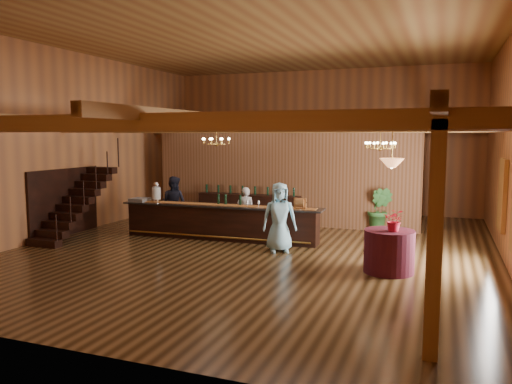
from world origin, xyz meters
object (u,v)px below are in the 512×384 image
(raffle_drum, at_px, (300,203))
(floor_plant, at_px, (380,209))
(backbar_shelf, at_px, (249,209))
(staff_second, at_px, (174,203))
(pendant_lamp, at_px, (392,163))
(tasting_bar, at_px, (220,222))
(guest, at_px, (279,217))
(chandelier_right, at_px, (380,145))
(round_table, at_px, (389,251))
(chandelier_left, at_px, (216,141))
(bartender, at_px, (246,211))
(beverage_dispenser, at_px, (156,192))

(raffle_drum, height_order, floor_plant, floor_plant)
(backbar_shelf, distance_m, staff_second, 2.65)
(raffle_drum, xyz_separation_m, staff_second, (-4.32, 0.70, -0.32))
(backbar_shelf, bearing_deg, pendant_lamp, -39.76)
(tasting_bar, xyz_separation_m, guest, (2.07, -0.89, 0.39))
(chandelier_right, height_order, floor_plant, chandelier_right)
(round_table, relative_size, chandelier_left, 1.36)
(guest, bearing_deg, bartender, 108.97)
(round_table, relative_size, staff_second, 0.64)
(chandelier_right, bearing_deg, backbar_shelf, 158.08)
(backbar_shelf, relative_size, floor_plant, 2.56)
(beverage_dispenser, bearing_deg, raffle_drum, 1.16)
(round_table, distance_m, floor_plant, 4.77)
(tasting_bar, height_order, pendant_lamp, pendant_lamp)
(staff_second, height_order, guest, guest)
(chandelier_right, xyz_separation_m, pendant_lamp, (0.57, -2.75, -0.32))
(round_table, xyz_separation_m, pendant_lamp, (0.00, 0.00, 1.93))
(beverage_dispenser, height_order, floor_plant, beverage_dispenser)
(pendant_lamp, relative_size, bartender, 0.62)
(chandelier_right, distance_m, pendant_lamp, 2.83)
(guest, bearing_deg, chandelier_right, 12.77)
(chandelier_right, bearing_deg, bartender, -179.71)
(tasting_bar, distance_m, chandelier_left, 2.33)
(tasting_bar, height_order, chandelier_right, chandelier_right)
(staff_second, relative_size, guest, 0.95)
(round_table, distance_m, bartender, 5.24)
(floor_plant, bearing_deg, staff_second, -161.55)
(beverage_dispenser, bearing_deg, chandelier_right, 7.80)
(backbar_shelf, xyz_separation_m, round_table, (5.08, -4.56, -0.03))
(raffle_drum, xyz_separation_m, floor_plant, (1.80, 2.74, -0.48))
(backbar_shelf, bearing_deg, chandelier_right, -19.76)
(floor_plant, bearing_deg, backbar_shelf, -178.22)
(pendant_lamp, bearing_deg, guest, 160.29)
(guest, relative_size, floor_plant, 1.29)
(bartender, relative_size, guest, 0.81)
(tasting_bar, height_order, floor_plant, floor_plant)
(chandelier_right, bearing_deg, guest, -142.76)
(round_table, height_order, chandelier_right, chandelier_right)
(tasting_bar, bearing_deg, raffle_drum, -1.12)
(pendant_lamp, xyz_separation_m, guest, (-2.85, 1.02, -1.51))
(beverage_dispenser, distance_m, chandelier_right, 6.66)
(tasting_bar, height_order, round_table, tasting_bar)
(tasting_bar, xyz_separation_m, floor_plant, (4.16, 2.79, 0.19))
(chandelier_left, relative_size, chandelier_right, 1.00)
(beverage_dispenser, xyz_separation_m, bartender, (2.55, 0.86, -0.56))
(round_table, height_order, chandelier_left, chandelier_left)
(tasting_bar, xyz_separation_m, bartender, (0.45, 0.82, 0.22))
(tasting_bar, bearing_deg, floor_plant, 31.51)
(chandelier_left, xyz_separation_m, staff_second, (-1.94, 0.94, -1.98))
(chandelier_right, height_order, pendant_lamp, same)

